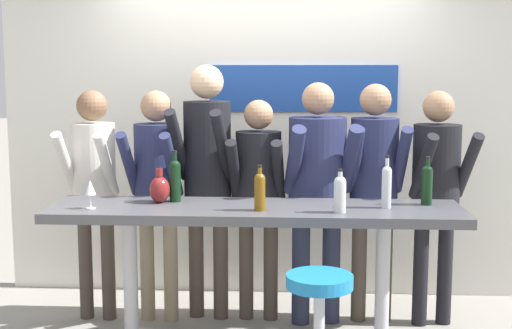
{
  "coord_description": "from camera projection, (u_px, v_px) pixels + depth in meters",
  "views": [
    {
      "loc": [
        0.27,
        -4.32,
        1.82
      ],
      "look_at": [
        0.0,
        0.09,
        1.21
      ],
      "focal_mm": 50.0,
      "sensor_mm": 36.0,
      "label": 1
    }
  ],
  "objects": [
    {
      "name": "person_right",
      "position": [
        374.0,
        175.0,
        4.99
      ],
      "size": [
        0.42,
        0.54,
        1.7
      ],
      "rotation": [
        0.0,
        0.0,
        0.07
      ],
      "color": "#473D33",
      "rests_on": "ground_plane"
    },
    {
      "name": "person_far_left",
      "position": [
        94.0,
        177.0,
        5.03
      ],
      "size": [
        0.38,
        0.51,
        1.65
      ],
      "rotation": [
        0.0,
        0.0,
        -0.05
      ],
      "color": "#473D33",
      "rests_on": "ground_plane"
    },
    {
      "name": "back_wall",
      "position": [
        266.0,
        142.0,
        5.67
      ],
      "size": [
        4.16,
        0.12,
        2.42
      ],
      "color": "silver",
      "rests_on": "ground_plane"
    },
    {
      "name": "wine_bottle_4",
      "position": [
        260.0,
        190.0,
        4.27
      ],
      "size": [
        0.07,
        0.07,
        0.28
      ],
      "color": "brown",
      "rests_on": "tasting_table"
    },
    {
      "name": "wine_bottle_2",
      "position": [
        387.0,
        185.0,
        4.34
      ],
      "size": [
        0.06,
        0.06,
        0.33
      ],
      "color": "#B7BCC1",
      "rests_on": "tasting_table"
    },
    {
      "name": "person_center_left",
      "position": [
        207.0,
        161.0,
        5.04
      ],
      "size": [
        0.46,
        0.59,
        1.83
      ],
      "rotation": [
        0.0,
        0.0,
        -0.16
      ],
      "color": "#473D33",
      "rests_on": "ground_plane"
    },
    {
      "name": "bar_stool",
      "position": [
        319.0,
        319.0,
        3.82
      ],
      "size": [
        0.38,
        0.38,
        0.72
      ],
      "color": "#B2B2B7",
      "rests_on": "ground_plane"
    },
    {
      "name": "person_far_right",
      "position": [
        436.0,
        181.0,
        4.92
      ],
      "size": [
        0.46,
        0.56,
        1.65
      ],
      "rotation": [
        0.0,
        0.0,
        0.21
      ],
      "color": "black",
      "rests_on": "ground_plane"
    },
    {
      "name": "wine_bottle_3",
      "position": [
        175.0,
        178.0,
        4.55
      ],
      "size": [
        0.07,
        0.07,
        0.33
      ],
      "color": "black",
      "rests_on": "tasting_table"
    },
    {
      "name": "tasting_table",
      "position": [
        255.0,
        228.0,
        4.42
      ],
      "size": [
        2.56,
        0.62,
        0.96
      ],
      "color": "#4C4C51",
      "rests_on": "ground_plane"
    },
    {
      "name": "person_center",
      "position": [
        258.0,
        185.0,
        5.03
      ],
      "size": [
        0.4,
        0.51,
        1.58
      ],
      "rotation": [
        0.0,
        0.0,
        -0.06
      ],
      "color": "#473D33",
      "rests_on": "ground_plane"
    },
    {
      "name": "person_left",
      "position": [
        157.0,
        179.0,
        5.0
      ],
      "size": [
        0.41,
        0.53,
        1.65
      ],
      "rotation": [
        0.0,
        0.0,
        -0.11
      ],
      "color": "gray",
      "rests_on": "ground_plane"
    },
    {
      "name": "wine_glass_0",
      "position": [
        90.0,
        188.0,
        4.32
      ],
      "size": [
        0.07,
        0.07,
        0.18
      ],
      "color": "silver",
      "rests_on": "tasting_table"
    },
    {
      "name": "wine_bottle_1",
      "position": [
        427.0,
        183.0,
        4.44
      ],
      "size": [
        0.07,
        0.07,
        0.31
      ],
      "color": "black",
      "rests_on": "tasting_table"
    },
    {
      "name": "person_center_right",
      "position": [
        317.0,
        178.0,
        4.94
      ],
      "size": [
        0.54,
        0.63,
        1.71
      ],
      "rotation": [
        0.0,
        0.0,
        0.19
      ],
      "color": "#23283D",
      "rests_on": "ground_plane"
    },
    {
      "name": "wine_bottle_0",
      "position": [
        340.0,
        192.0,
        4.21
      ],
      "size": [
        0.07,
        0.07,
        0.26
      ],
      "color": "#B7BCC1",
      "rests_on": "tasting_table"
    },
    {
      "name": "decorative_vase",
      "position": [
        160.0,
        189.0,
        4.52
      ],
      "size": [
        0.13,
        0.13,
        0.22
      ],
      "color": "maroon",
      "rests_on": "tasting_table"
    }
  ]
}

